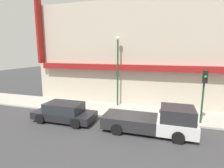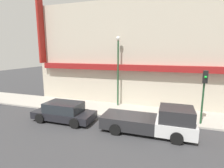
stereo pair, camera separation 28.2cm
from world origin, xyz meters
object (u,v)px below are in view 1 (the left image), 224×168
(pickup_truck, at_px, (155,121))
(fire_hydrant, at_px, (160,113))
(parked_car, at_px, (64,112))
(street_lamp, at_px, (118,64))
(traffic_light, at_px, (204,87))

(pickup_truck, height_order, fire_hydrant, pickup_truck)
(fire_hydrant, bearing_deg, parked_car, -158.95)
(street_lamp, bearing_deg, traffic_light, -19.55)
(parked_car, relative_size, street_lamp, 0.72)
(parked_car, bearing_deg, pickup_truck, -0.45)
(street_lamp, relative_size, traffic_light, 1.69)
(parked_car, xyz_separation_m, traffic_light, (9.17, 2.10, 1.93))
(parked_car, bearing_deg, traffic_light, 12.47)
(street_lamp, distance_m, traffic_light, 6.97)
(fire_hydrant, height_order, traffic_light, traffic_light)
(pickup_truck, bearing_deg, traffic_light, 34.86)
(parked_car, relative_size, fire_hydrant, 7.04)
(parked_car, xyz_separation_m, street_lamp, (2.71, 4.40, 3.20))
(pickup_truck, distance_m, street_lamp, 6.44)
(fire_hydrant, distance_m, traffic_light, 3.44)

